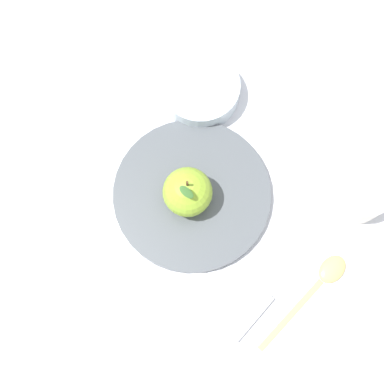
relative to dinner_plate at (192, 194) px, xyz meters
name	(u,v)px	position (x,y,z in m)	size (l,w,h in m)	color
ground_plane	(211,211)	(0.02, 0.03, -0.01)	(2.40, 2.40, 0.00)	silver
dinner_plate	(192,194)	(0.00, 0.00, 0.00)	(0.25, 0.25, 0.02)	#4C5156
apple	(188,192)	(0.01, -0.01, 0.04)	(0.07, 0.07, 0.09)	#8CB22D
side_bowl	(200,89)	(-0.17, 0.00, 0.01)	(0.13, 0.13, 0.04)	silver
cup	(361,195)	(-0.01, 0.26, 0.02)	(0.08, 0.08, 0.06)	silver
knife	(274,291)	(0.14, 0.13, -0.01)	(0.19, 0.15, 0.01)	silver
spoon	(322,280)	(0.12, 0.20, 0.00)	(0.16, 0.14, 0.01)	#D8B766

